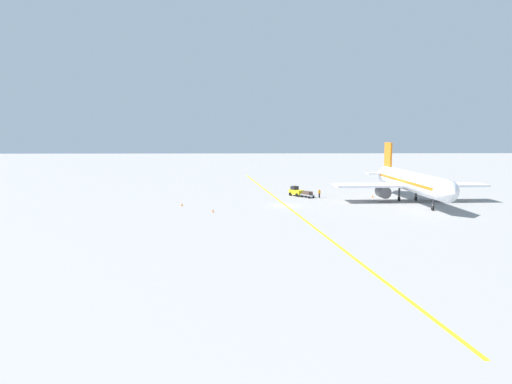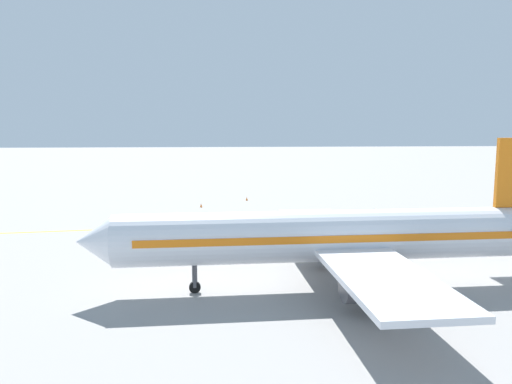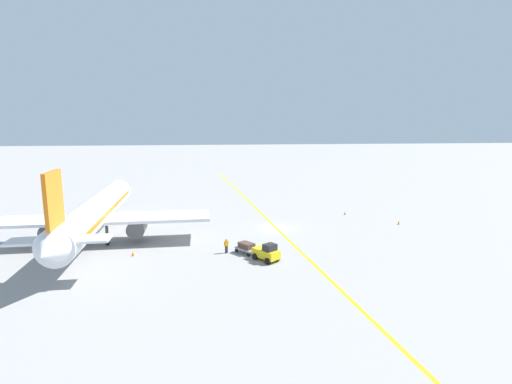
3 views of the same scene
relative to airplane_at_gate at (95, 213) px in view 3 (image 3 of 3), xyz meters
The scene contains 9 objects.
ground_plane 23.96m from the airplane_at_gate, ahead, with size 400.00×400.00×0.00m, color gray.
apron_yellow_centreline 23.96m from the airplane_at_gate, ahead, with size 0.40×120.00×0.01m, color yellow.
airplane_at_gate is the anchor object (origin of this frame).
baggage_tug_white 22.29m from the airplane_at_gate, 23.89° to the right, with size 3.00×3.30×2.11m.
baggage_cart_trailing 19.52m from the airplane_at_gate, 19.10° to the right, with size 2.68×2.92×1.24m.
ground_crew_worker 17.27m from the airplane_at_gate, 20.66° to the right, with size 0.51×0.37×1.68m.
traffic_cone_near_nose 41.83m from the airplane_at_gate, ahead, with size 0.32×0.32×0.55m, color orange.
traffic_cone_mid_apron 37.44m from the airplane_at_gate, 16.97° to the left, with size 0.32×0.32×0.55m, color orange.
traffic_cone_by_wingtip 8.75m from the airplane_at_gate, 46.99° to the right, with size 0.32×0.32×0.55m, color orange.
Camera 3 is at (-8.77, -53.79, 14.95)m, focal length 28.00 mm.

